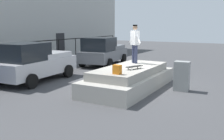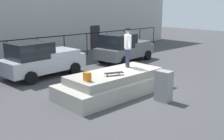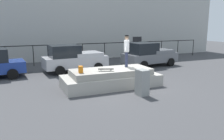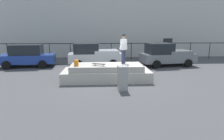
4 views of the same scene
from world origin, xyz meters
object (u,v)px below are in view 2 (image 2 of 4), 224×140
skateboard (114,73)px  utility_box (164,86)px  car_silver_pickup_mid (41,59)px  skateboarder (128,45)px  backpack (87,77)px  car_grey_pickup_far (124,48)px

skateboard → utility_box: size_ratio=0.66×
skateboard → car_silver_pickup_mid: car_silver_pickup_mid is taller
skateboarder → utility_box: bearing=-97.5°
skateboard → car_silver_pickup_mid: 5.06m
backpack → car_silver_pickup_mid: bearing=177.3°
skateboard → car_silver_pickup_mid: size_ratio=0.18×
skateboard → backpack: bearing=175.9°
car_silver_pickup_mid → car_grey_pickup_far: (5.92, -0.25, -0.00)m
skateboard → car_silver_pickup_mid: bearing=95.2°
skateboard → car_grey_pickup_far: car_grey_pickup_far is taller
skateboarder → car_grey_pickup_far: skateboarder is taller
skateboard → utility_box: utility_box is taller
backpack → car_silver_pickup_mid: 5.02m
utility_box → skateboard: bearing=122.7°
car_silver_pickup_mid → car_grey_pickup_far: same height
car_grey_pickup_far → utility_box: bearing=-123.9°
backpack → car_silver_pickup_mid: (0.83, 4.95, -0.18)m
backpack → utility_box: 3.02m
car_grey_pickup_far → utility_box: car_grey_pickup_far is taller
car_grey_pickup_far → car_silver_pickup_mid: bearing=177.6°
car_silver_pickup_mid → utility_box: size_ratio=3.68×
skateboarder → backpack: 2.94m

